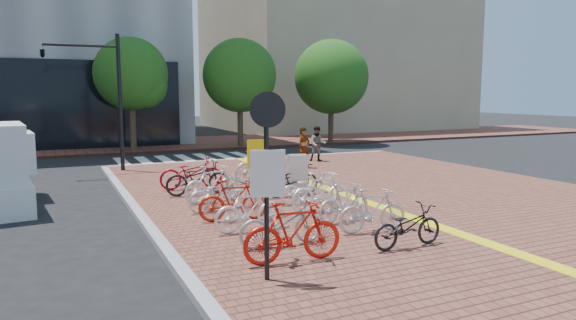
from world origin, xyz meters
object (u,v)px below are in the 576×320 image
bike_4 (219,193)px  bike_10 (344,202)px  bike_1 (281,223)px  bike_9 (373,210)px  bike_12 (308,188)px  bike_11 (321,192)px  bike_7 (191,173)px  yellow_sign (256,160)px  pedestrian_a (304,148)px  bike_0 (293,232)px  bike_15 (261,166)px  bike_5 (213,183)px  bike_13 (293,180)px  bike_8 (408,226)px  bike_6 (198,178)px  notice_sign (267,163)px  utility_box (298,175)px  bike_2 (250,210)px  bike_3 (233,200)px  pedestrian_b (318,144)px

bike_4 → bike_10: 3.37m
bike_1 → bike_9: bearing=-87.4°
bike_1 → bike_12: bike_1 is taller
bike_11 → bike_7: bearing=23.5°
bike_12 → yellow_sign: (-1.41, 0.31, 0.81)m
bike_11 → pedestrian_a: size_ratio=1.04×
bike_0 → bike_11: bike_0 is taller
bike_15 → bike_0: bearing=163.0°
bike_5 → bike_11: bearing=-147.8°
bike_0 → bike_13: bike_0 is taller
bike_8 → bike_12: 4.50m
bike_6 → bike_9: bike_6 is taller
bike_7 → bike_8: size_ratio=1.22×
bike_7 → notice_sign: size_ratio=0.65×
utility_box → bike_13: bearing=-156.5°
bike_9 → bike_5: bearing=31.8°
bike_6 → bike_9: bearing=-156.7°
bike_5 → bike_0: bearing=166.8°
bike_2 → bike_11: size_ratio=0.94×
bike_7 → bike_9: bearing=-156.5°
bike_12 → bike_5: bearing=59.7°
bike_2 → bike_0: bearing=177.7°
bike_8 → pedestrian_a: bearing=-18.6°
bike_3 → utility_box: (2.80, 2.23, 0.11)m
bike_7 → bike_11: size_ratio=1.15×
pedestrian_b → bike_8: bearing=-88.6°
bike_7 → bike_9: (2.32, -6.76, -0.03)m
yellow_sign → bike_5: bearing=133.0°
bike_5 → bike_9: (2.26, -4.55, -0.03)m
bike_10 → bike_7: bearing=10.1°
bike_11 → utility_box: 2.29m
bike_6 → pedestrian_b: size_ratio=1.24×
bike_12 → notice_sign: size_ratio=0.54×
bike_3 → bike_4: (0.01, 1.21, -0.05)m
bike_12 → utility_box: utility_box is taller
bike_9 → bike_13: (0.15, 4.40, -0.01)m
bike_0 → bike_10: size_ratio=1.20×
bike_5 → utility_box: 2.61m
bike_13 → notice_sign: (-3.36, -6.14, 1.46)m
pedestrian_b → notice_sign: size_ratio=0.51×
bike_12 → bike_6: bearing=43.3°
bike_2 → bike_12: bike_2 is taller
bike_7 → pedestrian_a: (5.38, 2.72, 0.31)m
bike_3 → bike_6: bike_6 is taller
bike_8 → pedestrian_b: 13.10m
bike_10 → bike_11: 1.18m
bike_4 → bike_15: bearing=-46.1°
bike_11 → bike_4: bearing=59.6°
bike_8 → bike_9: size_ratio=1.00×
pedestrian_b → bike_1: bearing=-99.6°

